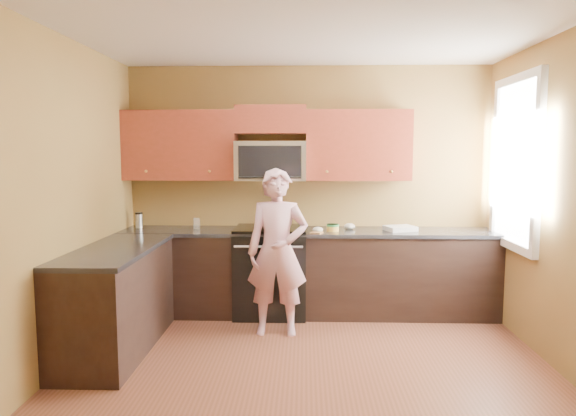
{
  "coord_description": "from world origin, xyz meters",
  "views": [
    {
      "loc": [
        -0.03,
        -3.81,
        1.75
      ],
      "look_at": [
        -0.2,
        1.3,
        1.2
      ],
      "focal_mm": 32.27,
      "sensor_mm": 36.0,
      "label": 1
    }
  ],
  "objects_px": {
    "microwave": "(271,180)",
    "butter_tub": "(333,231)",
    "travel_mug": "(139,228)",
    "stove": "(271,271)",
    "frying_pan": "(273,231)",
    "woman": "(278,252)"
  },
  "relations": [
    {
      "from": "microwave",
      "to": "butter_tub",
      "type": "height_order",
      "value": "microwave"
    },
    {
      "from": "butter_tub",
      "to": "travel_mug",
      "type": "relative_size",
      "value": 0.77
    },
    {
      "from": "travel_mug",
      "to": "butter_tub",
      "type": "bearing_deg",
      "value": -4.8
    },
    {
      "from": "microwave",
      "to": "travel_mug",
      "type": "height_order",
      "value": "microwave"
    },
    {
      "from": "stove",
      "to": "frying_pan",
      "type": "xyz_separation_m",
      "value": [
        0.04,
        -0.23,
        0.47
      ]
    },
    {
      "from": "woman",
      "to": "butter_tub",
      "type": "xyz_separation_m",
      "value": [
        0.56,
        0.55,
        0.12
      ]
    },
    {
      "from": "travel_mug",
      "to": "frying_pan",
      "type": "bearing_deg",
      "value": -13.07
    },
    {
      "from": "woman",
      "to": "butter_tub",
      "type": "distance_m",
      "value": 0.79
    },
    {
      "from": "stove",
      "to": "butter_tub",
      "type": "relative_size",
      "value": 7.16
    },
    {
      "from": "stove",
      "to": "butter_tub",
      "type": "bearing_deg",
      "value": -5.22
    },
    {
      "from": "woman",
      "to": "travel_mug",
      "type": "distance_m",
      "value": 1.73
    },
    {
      "from": "stove",
      "to": "travel_mug",
      "type": "height_order",
      "value": "travel_mug"
    },
    {
      "from": "microwave",
      "to": "woman",
      "type": "distance_m",
      "value": 0.99
    },
    {
      "from": "frying_pan",
      "to": "butter_tub",
      "type": "relative_size",
      "value": 3.74
    },
    {
      "from": "frying_pan",
      "to": "travel_mug",
      "type": "bearing_deg",
      "value": 170.37
    },
    {
      "from": "microwave",
      "to": "butter_tub",
      "type": "xyz_separation_m",
      "value": [
        0.66,
        -0.19,
        -0.53
      ]
    },
    {
      "from": "frying_pan",
      "to": "travel_mug",
      "type": "relative_size",
      "value": 2.88
    },
    {
      "from": "stove",
      "to": "travel_mug",
      "type": "bearing_deg",
      "value": 175.39
    },
    {
      "from": "stove",
      "to": "frying_pan",
      "type": "bearing_deg",
      "value": -80.72
    },
    {
      "from": "woman",
      "to": "travel_mug",
      "type": "bearing_deg",
      "value": 156.32
    },
    {
      "from": "butter_tub",
      "to": "woman",
      "type": "bearing_deg",
      "value": -135.54
    },
    {
      "from": "microwave",
      "to": "travel_mug",
      "type": "bearing_deg",
      "value": -179.73
    }
  ]
}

